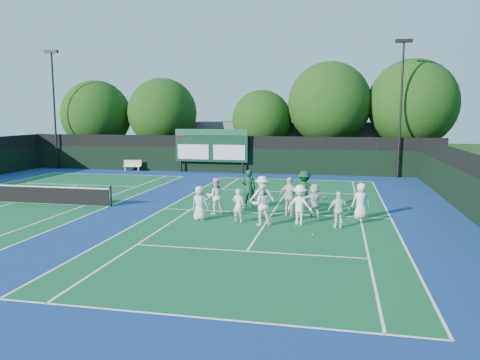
% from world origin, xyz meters
% --- Properties ---
extents(ground, '(120.00, 120.00, 0.00)m').
position_xyz_m(ground, '(0.00, 0.00, 0.00)').
color(ground, '#14330E').
rests_on(ground, ground).
extents(court_apron, '(34.00, 32.00, 0.01)m').
position_xyz_m(court_apron, '(-6.00, 1.00, 0.00)').
color(court_apron, navy).
rests_on(court_apron, ground).
extents(near_court, '(11.05, 23.85, 0.01)m').
position_xyz_m(near_court, '(0.00, 1.00, 0.01)').
color(near_court, '#11562D').
rests_on(near_court, ground).
extents(left_court, '(11.05, 23.85, 0.01)m').
position_xyz_m(left_court, '(-14.00, 1.00, 0.01)').
color(left_court, '#11562D').
rests_on(left_court, ground).
extents(back_fence, '(34.00, 0.08, 3.00)m').
position_xyz_m(back_fence, '(-6.00, 16.00, 1.36)').
color(back_fence, black).
rests_on(back_fence, ground).
extents(divider_fence_right, '(0.08, 32.00, 3.00)m').
position_xyz_m(divider_fence_right, '(9.00, 1.00, 1.36)').
color(divider_fence_right, black).
rests_on(divider_fence_right, ground).
extents(scoreboard, '(6.00, 0.21, 3.55)m').
position_xyz_m(scoreboard, '(-7.01, 15.59, 2.19)').
color(scoreboard, black).
rests_on(scoreboard, ground).
extents(clubhouse, '(18.00, 6.00, 4.00)m').
position_xyz_m(clubhouse, '(-2.00, 24.00, 2.00)').
color(clubhouse, slate).
rests_on(clubhouse, ground).
extents(light_pole_left, '(1.20, 0.30, 10.12)m').
position_xyz_m(light_pole_left, '(-21.00, 15.70, 6.30)').
color(light_pole_left, black).
rests_on(light_pole_left, ground).
extents(light_pole_right, '(1.20, 0.30, 10.12)m').
position_xyz_m(light_pole_right, '(7.50, 15.70, 6.30)').
color(light_pole_right, black).
rests_on(light_pole_right, ground).
extents(tennis_net, '(11.30, 0.10, 1.10)m').
position_xyz_m(tennis_net, '(-14.00, 1.00, 0.49)').
color(tennis_net, black).
rests_on(tennis_net, ground).
extents(bench, '(1.50, 0.64, 0.92)m').
position_xyz_m(bench, '(-13.80, 15.37, 0.50)').
color(bench, silver).
rests_on(bench, ground).
extents(tree_a, '(6.42, 6.42, 7.85)m').
position_xyz_m(tree_a, '(-19.02, 19.58, 4.47)').
color(tree_a, black).
rests_on(tree_a, ground).
extents(tree_b, '(6.21, 6.21, 7.96)m').
position_xyz_m(tree_b, '(-12.47, 19.58, 4.70)').
color(tree_b, black).
rests_on(tree_b, ground).
extents(tree_c, '(5.15, 5.15, 6.81)m').
position_xyz_m(tree_c, '(-3.35, 19.58, 4.10)').
color(tree_c, black).
rests_on(tree_c, ground).
extents(tree_d, '(6.94, 6.94, 9.09)m').
position_xyz_m(tree_d, '(2.38, 19.58, 5.44)').
color(tree_d, black).
rests_on(tree_d, ground).
extents(tree_e, '(7.17, 7.17, 9.17)m').
position_xyz_m(tree_e, '(9.03, 19.58, 5.40)').
color(tree_e, black).
rests_on(tree_e, ground).
extents(tennis_ball_1, '(0.07, 0.07, 0.07)m').
position_xyz_m(tennis_ball_1, '(1.75, 3.16, 0.03)').
color(tennis_ball_1, gold).
rests_on(tennis_ball_1, ground).
extents(tennis_ball_2, '(0.07, 0.07, 0.07)m').
position_xyz_m(tennis_ball_2, '(2.14, -2.72, 0.03)').
color(tennis_ball_2, gold).
rests_on(tennis_ball_2, ground).
extents(tennis_ball_3, '(0.07, 0.07, 0.07)m').
position_xyz_m(tennis_ball_3, '(-3.61, 2.71, 0.03)').
color(tennis_ball_3, gold).
rests_on(tennis_ball_3, ground).
extents(tennis_ball_4, '(0.07, 0.07, 0.07)m').
position_xyz_m(tennis_ball_4, '(1.39, 3.93, 0.03)').
color(tennis_ball_4, gold).
rests_on(tennis_ball_4, ground).
extents(player_front_0, '(0.84, 0.63, 1.55)m').
position_xyz_m(player_front_0, '(-3.02, -1.01, 0.78)').
color(player_front_0, silver).
rests_on(player_front_0, ground).
extents(player_front_1, '(0.60, 0.44, 1.50)m').
position_xyz_m(player_front_1, '(-1.22, -1.08, 0.75)').
color(player_front_1, silver).
rests_on(player_front_1, ground).
extents(player_front_2, '(1.01, 0.86, 1.82)m').
position_xyz_m(player_front_2, '(-0.12, -1.43, 0.91)').
color(player_front_2, white).
rests_on(player_front_2, ground).
extents(player_front_3, '(1.26, 0.94, 1.74)m').
position_xyz_m(player_front_3, '(1.48, -0.98, 0.87)').
color(player_front_3, white).
rests_on(player_front_3, ground).
extents(player_front_4, '(0.98, 0.59, 1.55)m').
position_xyz_m(player_front_4, '(3.12, -1.26, 0.78)').
color(player_front_4, white).
rests_on(player_front_4, ground).
extents(player_back_0, '(1.04, 0.93, 1.75)m').
position_xyz_m(player_back_0, '(-2.64, 0.34, 0.87)').
color(player_back_0, white).
rests_on(player_back_0, ground).
extents(player_back_1, '(1.36, 1.07, 1.84)m').
position_xyz_m(player_back_1, '(-0.46, 0.75, 0.92)').
color(player_back_1, white).
rests_on(player_back_1, ground).
extents(player_back_2, '(1.18, 0.83, 1.85)m').
position_xyz_m(player_back_2, '(0.88, 0.66, 0.93)').
color(player_back_2, silver).
rests_on(player_back_2, ground).
extents(player_back_3, '(1.52, 0.91, 1.56)m').
position_xyz_m(player_back_3, '(2.01, 0.74, 0.78)').
color(player_back_3, silver).
rests_on(player_back_3, ground).
extents(player_back_4, '(0.91, 0.71, 1.65)m').
position_xyz_m(player_back_4, '(4.12, 0.83, 0.82)').
color(player_back_4, white).
rests_on(player_back_4, ground).
extents(coach_left, '(0.72, 0.48, 1.94)m').
position_xyz_m(coach_left, '(-1.41, 2.36, 0.97)').
color(coach_left, '#103C24').
rests_on(coach_left, ground).
extents(coach_right, '(1.29, 0.78, 1.95)m').
position_xyz_m(coach_right, '(1.42, 2.32, 0.97)').
color(coach_right, '#0F3A1C').
rests_on(coach_right, ground).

